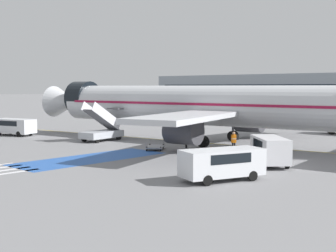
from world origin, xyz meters
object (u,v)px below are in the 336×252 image
(service_van_0, at_px, (270,149))
(baggage_cart, at_px, (155,147))
(airliner, at_px, (209,106))
(service_van_1, at_px, (222,162))
(boarding_stairs_forward, at_px, (102,131))
(ground_crew_0, at_px, (234,141))
(ground_crew_1, at_px, (186,138))
(traffic_cone_0, at_px, (211,150))
(service_van_2, at_px, (14,125))

(service_van_0, bearing_deg, baggage_cart, -49.04)
(airliner, distance_m, service_van_1, 19.24)
(boarding_stairs_forward, relative_size, ground_crew_0, 2.94)
(baggage_cart, distance_m, ground_crew_1, 3.15)
(baggage_cart, height_order, traffic_cone_0, baggage_cart)
(boarding_stairs_forward, relative_size, ground_crew_1, 3.35)
(service_van_1, distance_m, ground_crew_1, 15.36)
(boarding_stairs_forward, bearing_deg, service_van_1, -29.13)
(service_van_1, bearing_deg, service_van_0, -62.90)
(ground_crew_1, xyz_separation_m, traffic_cone_0, (3.61, -0.80, -0.65))
(service_van_2, relative_size, traffic_cone_0, 10.07)
(airliner, xyz_separation_m, ground_crew_1, (0.80, -4.44, -2.90))
(baggage_cart, distance_m, traffic_cone_0, 5.38)
(service_van_2, height_order, baggage_cart, service_van_2)
(ground_crew_0, bearing_deg, service_van_0, -82.38)
(service_van_0, relative_size, traffic_cone_0, 8.31)
(ground_crew_0, relative_size, ground_crew_1, 1.14)
(service_van_1, xyz_separation_m, baggage_cart, (-13.10, 7.22, -0.93))
(service_van_0, height_order, ground_crew_1, service_van_0)
(ground_crew_0, xyz_separation_m, ground_crew_1, (-5.12, -0.44, -0.15))
(service_van_1, relative_size, service_van_2, 1.00)
(service_van_1, relative_size, baggage_cart, 1.88)
(service_van_2, height_order, ground_crew_1, service_van_2)
(boarding_stairs_forward, xyz_separation_m, baggage_cart, (9.12, -1.04, -0.77))
(service_van_1, distance_m, baggage_cart, 14.99)
(traffic_cone_0, bearing_deg, ground_crew_0, 39.38)
(service_van_2, bearing_deg, service_van_0, 78.75)
(airliner, relative_size, ground_crew_1, 28.76)
(baggage_cart, bearing_deg, service_van_2, 149.44)
(baggage_cart, relative_size, traffic_cone_0, 5.35)
(baggage_cart, relative_size, ground_crew_1, 1.82)
(baggage_cart, bearing_deg, ground_crew_0, -11.95)
(service_van_1, bearing_deg, traffic_cone_0, -28.13)
(boarding_stairs_forward, bearing_deg, ground_crew_1, 0.42)
(airliner, xyz_separation_m, traffic_cone_0, (4.40, -5.24, -3.56))
(ground_crew_1, bearing_deg, ground_crew_0, 72.70)
(airliner, height_order, service_van_1, airliner)
(airliner, relative_size, traffic_cone_0, 84.43)
(service_van_0, bearing_deg, airliner, -80.20)
(traffic_cone_0, bearing_deg, service_van_0, -17.36)
(airliner, height_order, ground_crew_1, airliner)
(airliner, distance_m, service_van_2, 23.90)
(airliner, bearing_deg, service_van_0, -131.49)
(service_van_0, height_order, service_van_2, service_van_0)
(service_van_2, relative_size, ground_crew_0, 3.01)
(ground_crew_0, bearing_deg, ground_crew_1, 133.94)
(airliner, xyz_separation_m, boarding_stairs_forward, (-9.73, -6.13, -2.81))
(airliner, bearing_deg, service_van_2, 105.83)
(ground_crew_0, bearing_deg, boarding_stairs_forward, 136.81)
(service_van_0, distance_m, baggage_cart, 12.34)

